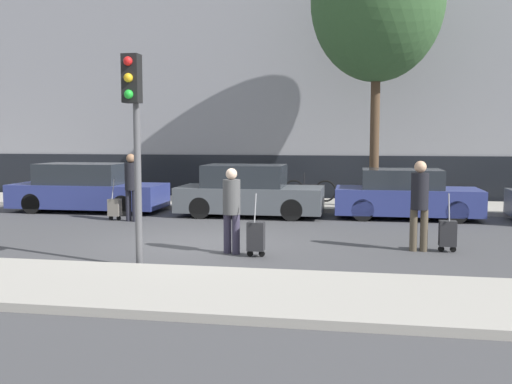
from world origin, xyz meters
TOP-DOWN VIEW (x-y plane):
  - ground_plane at (0.00, 0.00)m, footprint 80.00×80.00m
  - sidewalk_near at (0.00, -3.75)m, footprint 28.00×2.50m
  - sidewalk_far at (0.00, 7.00)m, footprint 28.00×3.00m
  - building_facade at (0.00, 10.31)m, footprint 28.00×2.28m
  - parked_car_0 at (-4.90, 4.59)m, footprint 4.59×1.73m
  - parked_car_1 at (0.13, 4.45)m, footprint 4.12×1.77m
  - parked_car_2 at (4.51, 4.73)m, footprint 3.90×1.70m
  - pedestrian_left at (-2.76, 2.85)m, footprint 0.35×0.34m
  - trolley_left at (-3.30, 2.97)m, footprint 0.34×0.29m
  - pedestrian_center at (0.80, -0.86)m, footprint 0.34×0.34m
  - trolley_center at (1.31, -1.06)m, footprint 0.34×0.29m
  - pedestrian_right at (4.39, 0.02)m, footprint 0.35×0.34m
  - trolley_right at (4.94, 0.02)m, footprint 0.34×0.29m
  - traffic_light at (-0.53, -2.36)m, footprint 0.28×0.47m
  - parked_bicycle at (1.64, 7.40)m, footprint 1.77×0.06m
  - bare_tree_near_crossing at (3.68, 6.22)m, footprint 3.95×3.95m

SIDE VIEW (x-z plane):
  - ground_plane at x=0.00m, z-range 0.00..0.00m
  - sidewalk_near at x=0.00m, z-range 0.00..0.12m
  - sidewalk_far at x=0.00m, z-range 0.00..0.12m
  - trolley_left at x=-3.30m, z-range -0.21..0.91m
  - trolley_right at x=4.94m, z-range -0.21..0.95m
  - trolley_center at x=1.31m, z-range -0.21..0.99m
  - parked_bicycle at x=1.64m, z-range 0.01..0.97m
  - parked_car_2 at x=4.51m, z-range -0.04..1.33m
  - parked_car_0 at x=-4.90m, z-range -0.05..1.41m
  - parked_car_1 at x=0.13m, z-range -0.05..1.41m
  - pedestrian_center at x=0.80m, z-range 0.11..1.77m
  - pedestrian_right at x=4.39m, z-range 0.13..1.92m
  - pedestrian_left at x=-2.76m, z-range 0.13..1.94m
  - traffic_light at x=-0.53m, z-range 0.78..4.39m
  - bare_tree_near_crossing at x=3.68m, z-range 1.99..10.60m
  - building_facade at x=0.00m, z-range -0.02..12.79m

